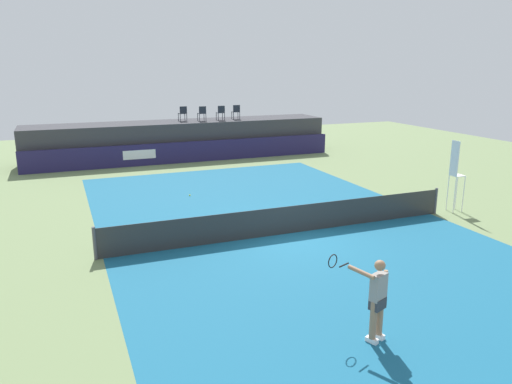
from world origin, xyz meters
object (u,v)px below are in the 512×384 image
Objects in this scene: net_post_far at (436,201)px; tennis_ball at (190,195)px; net_post_near at (95,243)px; tennis_player at (376,297)px; spectator_chair_right at (236,111)px; spectator_chair_center at (221,112)px; spectator_chair_far_left at (183,113)px; spectator_chair_left at (202,113)px; umpire_chair at (455,171)px.

tennis_ball is at bearing 143.16° from net_post_far.
tennis_player is (4.99, -6.68, 0.46)m from net_post_near.
net_post_far is at bearing -80.08° from spectator_chair_right.
spectator_chair_center is at bearing 59.81° from net_post_near.
spectator_chair_center reaches higher than net_post_far.
spectator_chair_far_left is 1.00× the size of spectator_chair_left.
spectator_chair_right is at bearing 9.88° from spectator_chair_center.
umpire_chair is at bearing -73.10° from spectator_chair_center.
spectator_chair_far_left is 1.00× the size of spectator_chair_center.
spectator_chair_far_left reaches higher than net_post_far.
umpire_chair is 2.76× the size of net_post_near.
tennis_player is at bearing -99.73° from spectator_chair_center.
spectator_chair_far_left is 1.00× the size of spectator_chair_right.
spectator_chair_far_left is 22.14m from tennis_player.
spectator_chair_left is at bearing 63.31° from net_post_near.
net_post_near is at bearing -179.97° from umpire_chair.
spectator_chair_left is 2.26m from spectator_chair_right.
spectator_chair_left is 0.89× the size of net_post_near.
tennis_ball is (-0.63, 12.70, -0.92)m from tennis_player.
spectator_chair_center is at bearing -170.12° from spectator_chair_right.
spectator_chair_left reaches higher than net_post_near.
spectator_chair_left is 21.82m from tennis_player.
umpire_chair is at bearing 0.53° from net_post_far.
net_post_near is at bearing -120.19° from spectator_chair_center.
spectator_chair_left is 0.89× the size of net_post_far.
spectator_chair_far_left is 3.34m from spectator_chair_right.
spectator_chair_center is (2.27, -0.40, 0.00)m from spectator_chair_far_left.
tennis_ball is (-4.33, -8.91, -2.66)m from spectator_chair_center.
spectator_chair_far_left is at bearing 159.03° from spectator_chair_left.
umpire_chair is (5.73, -14.92, -1.11)m from spectator_chair_left.
spectator_chair_right is 0.32× the size of umpire_chair.
net_post_far is 10.06m from tennis_ball.
tennis_player is at bearing -53.26° from net_post_near.
umpire_chair is 40.59× the size of tennis_ball.
spectator_chair_center is at bearing 80.27° from tennis_player.
tennis_player is (-2.52, -21.61, -1.73)m from spectator_chair_left.
spectator_chair_center is 1.08m from spectator_chair_right.
umpire_chair is 2.76× the size of net_post_far.
tennis_ball is at bearing 92.82° from tennis_player.
tennis_player is 26.03× the size of tennis_ball.
net_post_far is at bearing 0.00° from net_post_near.
tennis_player is (-1.43, -22.02, -1.73)m from spectator_chair_far_left.
net_post_far is 0.56× the size of tennis_player.
spectator_chair_right reaches higher than tennis_player.
umpire_chair is 1.37m from net_post_far.
spectator_chair_far_left is 2.31m from spectator_chair_center.
spectator_chair_left is at bearing -20.97° from spectator_chair_far_left.
net_post_near is 0.56× the size of tennis_player.
net_post_near is at bearing -125.90° from tennis_ball.
umpire_chair is 10.83m from tennis_ball.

